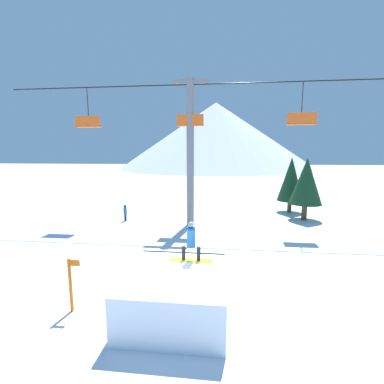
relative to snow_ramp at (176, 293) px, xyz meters
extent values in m
plane|color=white|center=(-0.33, 0.98, -0.70)|extent=(220.00, 220.00, 0.00)
cone|color=silver|center=(-0.33, 80.92, 10.13)|extent=(63.95, 63.95, 21.67)
cube|color=white|center=(0.00, 0.00, 0.00)|extent=(3.05, 3.25, 1.40)
cube|color=silver|center=(0.00, 1.57, 0.67)|extent=(3.05, 0.10, 0.06)
cube|color=yellow|center=(0.37, 0.90, 0.72)|extent=(1.46, 0.26, 0.03)
cylinder|color=black|center=(0.12, 0.90, 0.96)|extent=(0.13, 0.13, 0.47)
cylinder|color=black|center=(0.63, 0.90, 0.96)|extent=(0.13, 0.13, 0.47)
cylinder|color=#1E5693|center=(0.37, 0.90, 1.53)|extent=(0.28, 0.28, 0.67)
sphere|color=#B2B2B7|center=(0.37, 0.90, 1.97)|extent=(0.20, 0.20, 0.20)
cylinder|color=slate|center=(-0.73, 10.23, 4.24)|extent=(0.51, 0.51, 9.89)
cube|color=slate|center=(-0.73, 10.23, 8.99)|extent=(2.40, 0.24, 0.24)
cylinder|color=black|center=(-0.73, 10.23, 8.79)|extent=(25.21, 0.08, 0.08)
cylinder|color=#28282D|center=(-7.87, 10.23, 7.48)|extent=(0.06, 0.06, 2.61)
cube|color=#E05619|center=(-7.87, 10.23, 6.17)|extent=(1.80, 0.44, 0.08)
cube|color=#E05619|center=(-7.87, 10.05, 6.52)|extent=(1.80, 0.08, 0.70)
cylinder|color=#28282D|center=(-0.73, 10.23, 7.48)|extent=(0.06, 0.06, 2.61)
cube|color=#E05619|center=(-0.73, 10.23, 6.17)|extent=(1.80, 0.44, 0.08)
cube|color=#E05619|center=(-0.73, 10.05, 6.52)|extent=(1.80, 0.08, 0.70)
cylinder|color=#28282D|center=(6.41, 10.23, 7.48)|extent=(0.06, 0.06, 2.61)
cube|color=#E05619|center=(6.41, 10.23, 6.17)|extent=(1.80, 0.44, 0.08)
cube|color=#E05619|center=(6.41, 10.05, 6.52)|extent=(1.80, 0.08, 0.70)
cylinder|color=#4C3823|center=(7.73, 12.55, -0.08)|extent=(0.39, 0.39, 1.24)
cone|color=#14381E|center=(7.73, 12.55, 2.27)|extent=(2.37, 2.37, 3.47)
cylinder|color=#4C3823|center=(7.30, 15.07, -0.20)|extent=(0.34, 0.34, 1.01)
cone|color=#14381E|center=(7.30, 15.07, 2.16)|extent=(2.17, 2.17, 3.71)
cylinder|color=orange|center=(-3.35, -0.20, 0.18)|extent=(0.10, 0.10, 1.76)
cube|color=orange|center=(-3.17, -0.20, 0.94)|extent=(0.36, 0.02, 0.20)
cylinder|color=black|center=(-5.70, 10.76, -0.48)|extent=(0.17, 0.17, 0.45)
cylinder|color=#1E5693|center=(-5.70, 10.76, 0.05)|extent=(0.24, 0.24, 0.60)
sphere|color=#232328|center=(-5.70, 10.76, 0.44)|extent=(0.18, 0.18, 0.18)
camera|label=1|loc=(1.30, -7.32, 4.31)|focal=24.00mm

